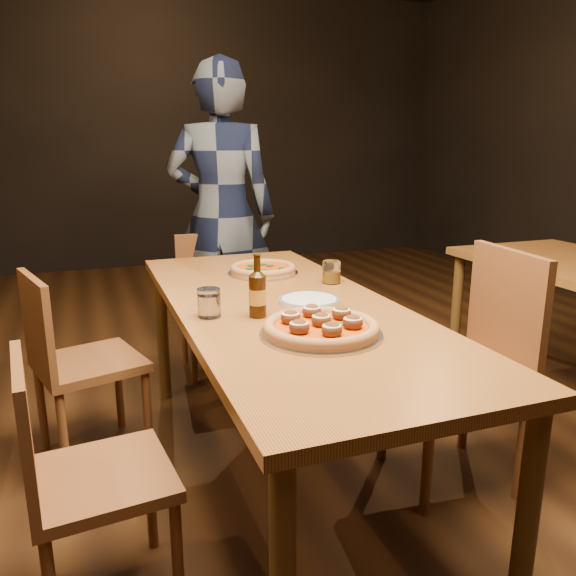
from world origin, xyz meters
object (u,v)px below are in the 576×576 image
object	(u,v)px
plate_stack	(309,301)
diner	(222,216)
chair_main_sw	(89,361)
chair_end	(216,302)
chair_main_e	(453,365)
amber_glass	(331,272)
water_glass	(209,303)
pizza_meatball	(321,327)
beer_bottle	(258,295)
pizza_margherita	(263,269)
chair_main_nw	(101,476)
table_main	(283,321)

from	to	relation	value
plate_stack	diner	world-z (taller)	diner
chair_main_sw	chair_end	distance (m)	1.05
chair_main_e	diner	distance (m)	1.79
chair_end	amber_glass	bearing A→B (deg)	-73.62
chair_main_e	chair_main_sw	bearing A→B (deg)	-111.28
chair_main_sw	water_glass	xyz separation A→B (m)	(0.41, -0.55, 0.36)
chair_end	pizza_meatball	xyz separation A→B (m)	(-0.03, -1.62, 0.35)
beer_bottle	diner	bearing A→B (deg)	80.65
beer_bottle	chair_main_sw	bearing A→B (deg)	133.24
chair_main_e	chair_end	bearing A→B (deg)	-151.14
pizza_margherita	chair_main_nw	bearing A→B (deg)	-130.65
plate_stack	diner	size ratio (longest dim) A/B	0.12
table_main	chair_end	world-z (taller)	chair_end
pizza_margherita	beer_bottle	xyz separation A→B (m)	(-0.22, -0.64, 0.06)
chair_end	chair_main_e	bearing A→B (deg)	-66.41
amber_glass	diner	world-z (taller)	diner
chair_main_sw	water_glass	distance (m)	0.77
chair_main_nw	pizza_meatball	distance (m)	0.78
chair_end	water_glass	bearing A→B (deg)	-102.99
water_glass	diner	distance (m)	1.58
plate_stack	diner	distance (m)	1.50
table_main	plate_stack	size ratio (longest dim) A/B	8.99
table_main	beer_bottle	bearing A→B (deg)	-136.89
chair_end	beer_bottle	size ratio (longest dim) A/B	3.90
pizza_margherita	amber_glass	bearing A→B (deg)	-52.02
plate_stack	chair_main_e	bearing A→B (deg)	-17.44
chair_main_sw	pizza_meatball	size ratio (longest dim) A/B	2.25
chair_main_nw	pizza_margherita	bearing A→B (deg)	-46.91
chair_end	amber_glass	size ratio (longest dim) A/B	8.75
chair_main_nw	beer_bottle	xyz separation A→B (m)	(0.56, 0.27, 0.42)
plate_stack	pizza_meatball	bearing A→B (deg)	-106.20
diner	chair_main_e	bearing A→B (deg)	129.05
pizza_margherita	diner	xyz separation A→B (m)	(0.04, 0.94, 0.14)
chair_main_sw	pizza_meatball	xyz separation A→B (m)	(0.70, -0.86, 0.34)
chair_main_e	diner	world-z (taller)	diner
table_main	plate_stack	distance (m)	0.13
plate_stack	amber_glass	bearing A→B (deg)	51.42
table_main	chair_main_sw	world-z (taller)	chair_main_sw
diner	chair_main_sw	bearing A→B (deg)	71.57
chair_main_e	water_glass	size ratio (longest dim) A/B	9.86
chair_end	diner	world-z (taller)	diner
beer_bottle	amber_glass	distance (m)	0.57
beer_bottle	water_glass	world-z (taller)	beer_bottle
pizza_margherita	plate_stack	xyz separation A→B (m)	(0.01, -0.55, -0.01)
chair_main_sw	beer_bottle	size ratio (longest dim) A/B	4.01
chair_main_nw	diner	xyz separation A→B (m)	(0.81, 1.85, 0.50)
table_main	pizza_meatball	size ratio (longest dim) A/B	5.16
chair_main_e	beer_bottle	bearing A→B (deg)	-90.25
table_main	chair_main_sw	size ratio (longest dim) A/B	2.30
chair_main_sw	amber_glass	world-z (taller)	chair_main_sw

